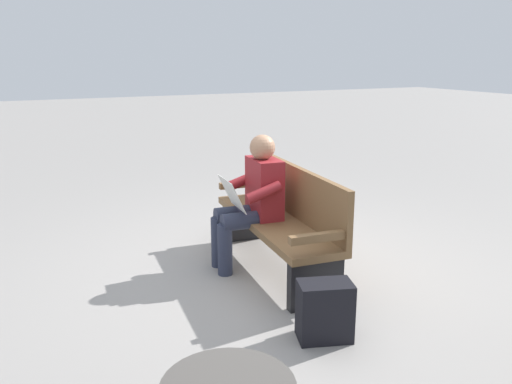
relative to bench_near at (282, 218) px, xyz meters
name	(u,v)px	position (x,y,z in m)	size (l,w,h in m)	color
ground_plane	(274,268)	(0.01, 0.07, -0.46)	(40.00, 40.00, 0.00)	gray
bench_near	(282,218)	(0.00, 0.00, 0.00)	(1.84, 0.65, 0.90)	brown
person_seated	(252,198)	(0.14, 0.22, 0.17)	(0.60, 0.60, 1.18)	maroon
backpack	(324,311)	(-1.20, 0.33, -0.26)	(0.34, 0.40, 0.40)	black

